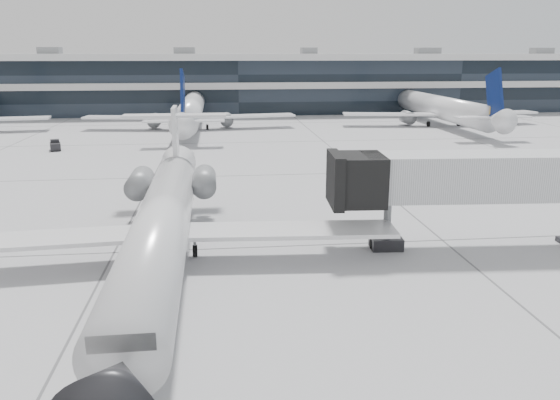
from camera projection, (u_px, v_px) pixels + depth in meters
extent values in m
plane|color=#97979A|center=(284.00, 246.00, 32.98)|extent=(220.00, 220.00, 0.00)
cube|color=black|center=(236.00, 85.00, 110.36)|extent=(170.00, 22.00, 10.00)
cylinder|color=silver|center=(161.00, 228.00, 28.47)|extent=(3.15, 25.73, 2.89)
cone|color=black|center=(114.00, 391.00, 14.72)|extent=(2.92, 3.03, 2.89)
cone|color=silver|center=(178.00, 166.00, 42.35)|extent=(2.78, 3.45, 2.75)
cube|color=silver|center=(30.00, 240.00, 28.89)|extent=(11.96, 3.71, 0.24)
cube|color=silver|center=(290.00, 230.00, 30.50)|extent=(11.92, 3.48, 0.24)
cylinder|color=slate|center=(140.00, 183.00, 36.53)|extent=(1.64, 3.66, 1.61)
cylinder|color=slate|center=(204.00, 181.00, 37.03)|extent=(1.64, 3.66, 1.61)
cube|color=silver|center=(176.00, 139.00, 41.15)|extent=(0.33, 2.79, 4.82)
cube|color=silver|center=(175.00, 116.00, 41.11)|extent=(7.73, 1.79, 0.17)
cylinder|color=black|center=(139.00, 375.00, 19.29)|extent=(0.20, 0.60, 0.60)
cylinder|color=black|center=(138.00, 253.00, 30.89)|extent=(0.26, 0.69, 0.69)
cylinder|color=black|center=(195.00, 251.00, 31.26)|extent=(0.26, 0.69, 0.69)
cube|color=silver|center=(484.00, 176.00, 31.79)|extent=(14.37, 3.65, 2.64)
cube|color=black|center=(360.00, 179.00, 31.43)|extent=(2.82, 3.40, 2.85)
cylinder|color=slate|center=(387.00, 226.00, 32.26)|extent=(0.45, 0.45, 2.85)
cube|color=black|center=(386.00, 243.00, 32.54)|extent=(1.91, 1.52, 0.71)
cone|color=orange|center=(174.00, 182.00, 48.08)|extent=(0.38, 0.38, 0.60)
cube|color=orange|center=(174.00, 185.00, 48.16)|extent=(0.54, 0.54, 0.03)
cube|color=black|center=(55.00, 146.00, 65.38)|extent=(1.69, 2.23, 0.81)
cube|color=black|center=(55.00, 141.00, 65.64)|extent=(1.18, 1.06, 0.45)
cylinder|color=black|center=(51.00, 148.00, 65.91)|extent=(0.27, 0.43, 0.40)
cylinder|color=black|center=(60.00, 148.00, 66.28)|extent=(0.27, 0.43, 0.40)
cylinder|color=black|center=(51.00, 150.00, 64.63)|extent=(0.27, 0.43, 0.40)
cylinder|color=black|center=(60.00, 149.00, 65.00)|extent=(0.27, 0.43, 0.40)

